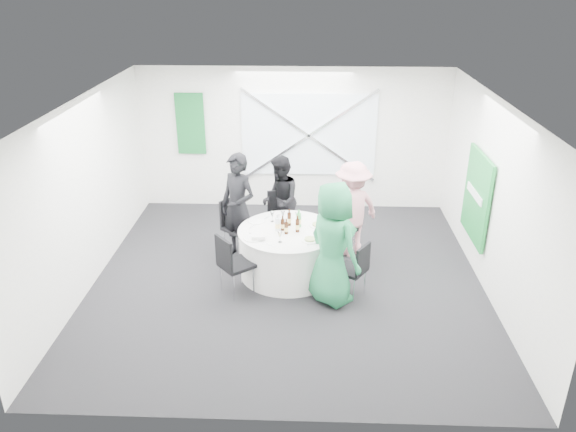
{
  "coord_description": "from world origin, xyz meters",
  "views": [
    {
      "loc": [
        0.29,
        -7.63,
        4.5
      ],
      "look_at": [
        0.0,
        0.2,
        1.0
      ],
      "focal_mm": 35.0,
      "sensor_mm": 36.0,
      "label": 1
    }
  ],
  "objects_px": {
    "person_woman_pink": "(352,209)",
    "chair_back_right": "(343,221)",
    "person_man_back": "(280,200)",
    "person_woman_green": "(333,244)",
    "chair_back": "(279,213)",
    "green_water_bottle": "(299,220)",
    "chair_back_left": "(234,222)",
    "chair_front_right": "(356,266)",
    "person_man_back_left": "(238,207)",
    "chair_front_left": "(231,261)",
    "clear_water_bottle": "(278,224)",
    "banquet_table": "(288,252)"
  },
  "relations": [
    {
      "from": "chair_back",
      "to": "clear_water_bottle",
      "type": "bearing_deg",
      "value": -97.62
    },
    {
      "from": "chair_back",
      "to": "person_woman_pink",
      "type": "distance_m",
      "value": 1.35
    },
    {
      "from": "chair_back_right",
      "to": "green_water_bottle",
      "type": "relative_size",
      "value": 3.61
    },
    {
      "from": "chair_back_left",
      "to": "person_man_back",
      "type": "xyz_separation_m",
      "value": [
        0.76,
        0.4,
        0.23
      ]
    },
    {
      "from": "chair_front_right",
      "to": "person_man_back_left",
      "type": "relative_size",
      "value": 0.48
    },
    {
      "from": "person_woman_pink",
      "to": "person_woman_green",
      "type": "bearing_deg",
      "value": 40.84
    },
    {
      "from": "chair_back_left",
      "to": "chair_front_left",
      "type": "bearing_deg",
      "value": -136.5
    },
    {
      "from": "person_man_back_left",
      "to": "clear_water_bottle",
      "type": "height_order",
      "value": "person_man_back_left"
    },
    {
      "from": "clear_water_bottle",
      "to": "chair_front_left",
      "type": "bearing_deg",
      "value": -135.29
    },
    {
      "from": "chair_back",
      "to": "clear_water_bottle",
      "type": "height_order",
      "value": "clear_water_bottle"
    },
    {
      "from": "clear_water_bottle",
      "to": "person_man_back",
      "type": "bearing_deg",
      "value": 90.93
    },
    {
      "from": "person_woman_pink",
      "to": "clear_water_bottle",
      "type": "bearing_deg",
      "value": -2.85
    },
    {
      "from": "chair_front_left",
      "to": "person_woman_green",
      "type": "bearing_deg",
      "value": -133.46
    },
    {
      "from": "chair_back_left",
      "to": "chair_back",
      "type": "bearing_deg",
      "value": -20.45
    },
    {
      "from": "chair_front_left",
      "to": "green_water_bottle",
      "type": "distance_m",
      "value": 1.29
    },
    {
      "from": "chair_back_left",
      "to": "clear_water_bottle",
      "type": "relative_size",
      "value": 3.41
    },
    {
      "from": "chair_front_left",
      "to": "banquet_table",
      "type": "bearing_deg",
      "value": -90.0
    },
    {
      "from": "chair_back_right",
      "to": "person_man_back",
      "type": "xyz_separation_m",
      "value": [
        -1.08,
        0.43,
        0.18
      ]
    },
    {
      "from": "person_man_back_left",
      "to": "chair_back_left",
      "type": "bearing_deg",
      "value": 152.41
    },
    {
      "from": "chair_back",
      "to": "chair_back_left",
      "type": "relative_size",
      "value": 0.96
    },
    {
      "from": "person_woman_pink",
      "to": "chair_back_right",
      "type": "bearing_deg",
      "value": -26.25
    },
    {
      "from": "chair_back_left",
      "to": "chair_back_right",
      "type": "bearing_deg",
      "value": -52.8
    },
    {
      "from": "person_man_back",
      "to": "green_water_bottle",
      "type": "relative_size",
      "value": 5.51
    },
    {
      "from": "chair_back_right",
      "to": "person_woman_pink",
      "type": "relative_size",
      "value": 0.63
    },
    {
      "from": "chair_back_right",
      "to": "person_man_back",
      "type": "relative_size",
      "value": 0.66
    },
    {
      "from": "chair_back",
      "to": "chair_front_right",
      "type": "distance_m",
      "value": 2.21
    },
    {
      "from": "chair_back_left",
      "to": "clear_water_bottle",
      "type": "distance_m",
      "value": 1.13
    },
    {
      "from": "chair_back_left",
      "to": "person_woman_green",
      "type": "distance_m",
      "value": 2.22
    },
    {
      "from": "person_man_back",
      "to": "clear_water_bottle",
      "type": "height_order",
      "value": "person_man_back"
    },
    {
      "from": "chair_front_right",
      "to": "clear_water_bottle",
      "type": "xyz_separation_m",
      "value": [
        -1.17,
        0.64,
        0.36
      ]
    },
    {
      "from": "chair_back_right",
      "to": "chair_front_left",
      "type": "xyz_separation_m",
      "value": [
        -1.7,
        -1.37,
        -0.04
      ]
    },
    {
      "from": "chair_front_left",
      "to": "person_man_back",
      "type": "distance_m",
      "value": 1.92
    },
    {
      "from": "chair_back_left",
      "to": "person_woman_green",
      "type": "relative_size",
      "value": 0.51
    },
    {
      "from": "chair_back",
      "to": "person_woman_pink",
      "type": "bearing_deg",
      "value": -29.91
    },
    {
      "from": "chair_front_right",
      "to": "person_woman_green",
      "type": "height_order",
      "value": "person_woman_green"
    },
    {
      "from": "person_woman_pink",
      "to": "person_woman_green",
      "type": "xyz_separation_m",
      "value": [
        -0.37,
        -1.49,
        0.1
      ]
    },
    {
      "from": "chair_back",
      "to": "person_man_back",
      "type": "bearing_deg",
      "value": -73.37
    },
    {
      "from": "person_man_back",
      "to": "chair_back_right",
      "type": "bearing_deg",
      "value": 59.32
    },
    {
      "from": "chair_back_left",
      "to": "clear_water_bottle",
      "type": "bearing_deg",
      "value": -96.22
    },
    {
      "from": "chair_front_right",
      "to": "person_woman_pink",
      "type": "bearing_deg",
      "value": -147.77
    },
    {
      "from": "chair_back",
      "to": "green_water_bottle",
      "type": "relative_size",
      "value": 3.18
    },
    {
      "from": "chair_front_right",
      "to": "clear_water_bottle",
      "type": "height_order",
      "value": "clear_water_bottle"
    },
    {
      "from": "banquet_table",
      "to": "person_man_back",
      "type": "distance_m",
      "value": 1.22
    },
    {
      "from": "chair_front_left",
      "to": "green_water_bottle",
      "type": "height_order",
      "value": "green_water_bottle"
    },
    {
      "from": "person_man_back",
      "to": "person_woman_green",
      "type": "bearing_deg",
      "value": 14.96
    },
    {
      "from": "person_man_back",
      "to": "person_woman_green",
      "type": "distance_m",
      "value": 2.08
    },
    {
      "from": "chair_back",
      "to": "person_woman_green",
      "type": "relative_size",
      "value": 0.49
    },
    {
      "from": "chair_back_right",
      "to": "person_man_back",
      "type": "distance_m",
      "value": 1.17
    },
    {
      "from": "banquet_table",
      "to": "chair_back",
      "type": "height_order",
      "value": "chair_back"
    },
    {
      "from": "person_man_back_left",
      "to": "clear_water_bottle",
      "type": "xyz_separation_m",
      "value": [
        0.68,
        -0.58,
        -0.03
      ]
    }
  ]
}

